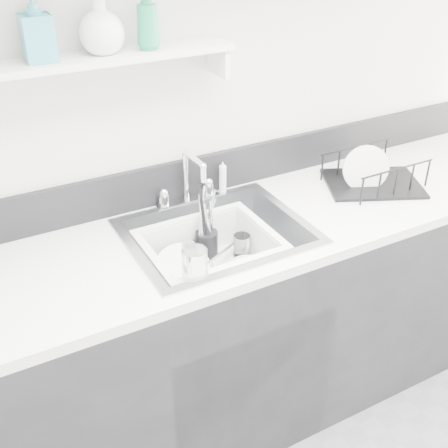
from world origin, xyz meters
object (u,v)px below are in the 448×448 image
sink (217,253)px  counter_run (218,330)px  wash_tub (210,259)px  dish_rack (374,170)px

sink → counter_run: bearing=0.0°
counter_run → sink: bearing=0.0°
counter_run → wash_tub: 0.39m
counter_run → wash_tub: wash_tub is taller
counter_run → sink: 0.37m
sink → dish_rack: 0.76m
dish_rack → wash_tub: bearing=-151.0°
sink → wash_tub: 0.06m
sink → dish_rack: dish_rack is taller
sink → dish_rack: bearing=1.9°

